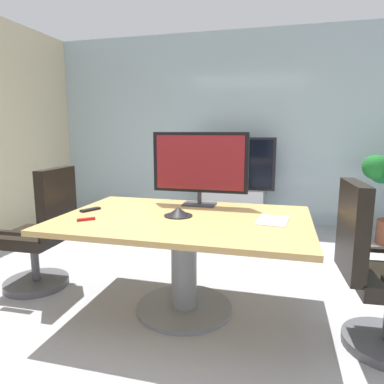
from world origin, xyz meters
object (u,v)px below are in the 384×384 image
conference_table (184,241)px  wall_display_unit (233,196)px  tv_monitor (200,164)px  remote_control (90,210)px  office_chair_right (377,281)px  conference_phone (178,212)px  office_chair_left (43,239)px

conference_table → wall_display_unit: wall_display_unit is taller
tv_monitor → remote_control: size_ratio=4.94×
conference_table → tv_monitor: tv_monitor is taller
office_chair_right → conference_table: bearing=79.7°
conference_phone → remote_control: 0.75m
conference_table → remote_control: 0.82m
conference_table → office_chair_right: 1.34m
office_chair_right → tv_monitor: (-1.31, 0.60, 0.66)m
tv_monitor → conference_phone: bearing=-98.7°
tv_monitor → conference_phone: tv_monitor is taller
conference_table → remote_control: bearing=179.3°
office_chair_right → wall_display_unit: bearing=21.8°
conference_phone → conference_table: bearing=-18.1°
wall_display_unit → remote_control: (-0.83, -2.58, 0.32)m
office_chair_right → wall_display_unit: 3.04m
office_chair_left → tv_monitor: 1.55m
remote_control → office_chair_right: bearing=21.4°
office_chair_left → wall_display_unit: wall_display_unit is taller
conference_phone → remote_control: size_ratio=1.29×
office_chair_left → conference_table: bearing=85.6°
office_chair_left → conference_phone: 1.32m
office_chair_right → conference_phone: 1.43m
conference_table → office_chair_left: office_chair_left is taller
tv_monitor → remote_control: 0.99m
office_chair_right → tv_monitor: 1.59m
wall_display_unit → conference_table: bearing=-90.6°
conference_table → tv_monitor: bearing=87.7°
tv_monitor → office_chair_left: bearing=-164.1°
tv_monitor → wall_display_unit: size_ratio=0.64×
office_chair_left → conference_phone: size_ratio=4.95×
conference_table → office_chair_left: size_ratio=1.72×
office_chair_right → conference_phone: office_chair_right is taller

